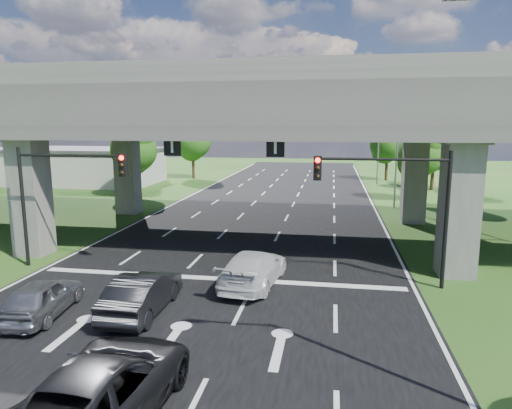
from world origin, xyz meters
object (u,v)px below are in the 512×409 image
(streetlight_beyond, at_px, (375,135))
(car_white, at_px, (253,268))
(car_trailing, at_px, (102,390))
(streetlight_far, at_px, (393,139))
(signal_right, at_px, (395,193))
(car_dark, at_px, (142,293))
(car_silver, at_px, (42,298))
(signal_left, at_px, (61,185))

(streetlight_beyond, relative_size, car_white, 1.91)
(car_trailing, bearing_deg, streetlight_beyond, -99.89)
(streetlight_far, bearing_deg, streetlight_beyond, 90.00)
(signal_right, relative_size, car_dark, 1.28)
(car_silver, height_order, car_white, car_white)
(streetlight_beyond, bearing_deg, car_dark, -106.29)
(car_white, bearing_deg, car_trailing, 85.84)
(signal_right, relative_size, streetlight_far, 0.60)
(streetlight_beyond, bearing_deg, signal_right, -93.61)
(signal_left, height_order, streetlight_beyond, streetlight_beyond)
(streetlight_beyond, relative_size, car_silver, 2.41)
(signal_left, height_order, car_white, signal_left)
(signal_left, relative_size, car_white, 1.15)
(signal_right, distance_m, car_silver, 14.72)
(streetlight_beyond, bearing_deg, streetlight_far, -90.00)
(streetlight_far, relative_size, car_white, 1.91)
(streetlight_beyond, distance_m, car_dark, 42.72)
(signal_right, bearing_deg, streetlight_far, 83.53)
(car_silver, distance_m, car_white, 8.52)
(car_white, distance_m, car_trailing, 10.17)
(car_trailing, bearing_deg, signal_left, -52.45)
(streetlight_far, relative_size, car_trailing, 1.65)
(car_trailing, bearing_deg, car_white, -98.54)
(car_dark, height_order, car_white, car_dark)
(signal_left, xyz_separation_m, streetlight_far, (17.92, 20.06, 1.66))
(signal_left, bearing_deg, car_white, -5.59)
(car_dark, height_order, car_trailing, car_trailing)
(signal_left, bearing_deg, signal_right, 0.00)
(signal_left, bearing_deg, streetlight_far, 48.22)
(signal_left, height_order, car_silver, signal_left)
(signal_left, bearing_deg, car_trailing, -54.84)
(car_trailing, bearing_deg, car_dark, -72.67)
(signal_right, height_order, car_trailing, signal_right)
(streetlight_beyond, height_order, car_silver, streetlight_beyond)
(signal_left, relative_size, streetlight_beyond, 0.60)
(signal_right, height_order, car_silver, signal_right)
(streetlight_far, distance_m, car_dark, 27.89)
(signal_left, relative_size, car_dark, 1.28)
(signal_right, relative_size, car_trailing, 0.99)
(signal_left, distance_m, car_dark, 8.33)
(streetlight_far, xyz_separation_m, car_dark, (-11.90, -24.72, -5.05))
(streetlight_far, bearing_deg, car_dark, -115.70)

